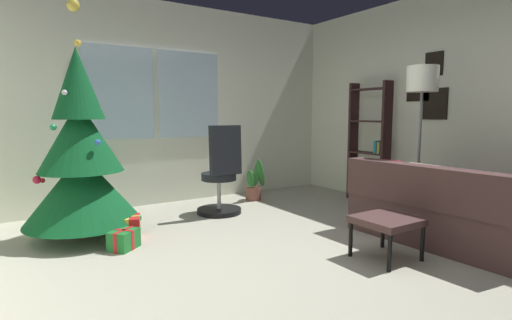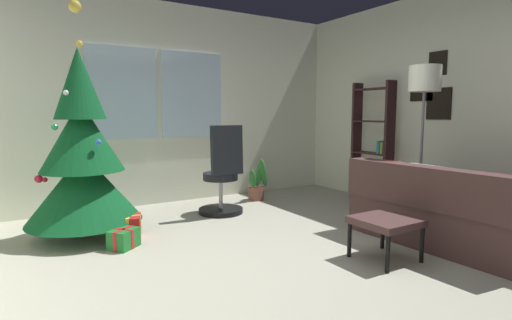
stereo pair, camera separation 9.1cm
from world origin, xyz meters
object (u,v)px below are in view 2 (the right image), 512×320
(gift_box_green, at_px, (124,239))
(floor_lamp, at_px, (424,92))
(holiday_tree, at_px, (83,160))
(footstool, at_px, (386,224))
(couch, at_px, (462,214))
(bookshelf, at_px, (372,150))
(potted_plant, at_px, (258,183))
(gift_box_red, at_px, (129,227))
(office_chair, at_px, (223,180))

(gift_box_green, relative_size, floor_lamp, 0.18)
(holiday_tree, bearing_deg, footstool, -44.65)
(couch, bearing_deg, holiday_tree, 145.81)
(bookshelf, distance_m, potted_plant, 1.70)
(gift_box_red, xyz_separation_m, potted_plant, (2.06, 0.83, 0.13))
(couch, distance_m, office_chair, 2.68)
(potted_plant, bearing_deg, holiday_tree, -167.56)
(couch, distance_m, bookshelf, 1.88)
(bookshelf, bearing_deg, couch, -109.46)
(gift_box_red, height_order, floor_lamp, floor_lamp)
(holiday_tree, bearing_deg, floor_lamp, -25.27)
(couch, relative_size, gift_box_red, 5.21)
(couch, xyz_separation_m, potted_plant, (-0.72, 2.66, -0.03))
(holiday_tree, xyz_separation_m, office_chair, (1.61, 0.07, -0.35))
(gift_box_red, bearing_deg, footstool, -45.50)
(gift_box_green, bearing_deg, potted_plant, 27.04)
(couch, relative_size, gift_box_green, 5.37)
(bookshelf, distance_m, floor_lamp, 1.44)
(bookshelf, height_order, potted_plant, bookshelf)
(couch, xyz_separation_m, gift_box_red, (-2.77, 1.83, -0.16))
(gift_box_red, relative_size, office_chair, 0.30)
(footstool, xyz_separation_m, bookshelf, (1.65, 1.66, 0.42))
(office_chair, bearing_deg, floor_lamp, -44.29)
(gift_box_red, bearing_deg, floor_lamp, -23.11)
(potted_plant, bearing_deg, floor_lamp, -67.73)
(holiday_tree, bearing_deg, bookshelf, -6.21)
(footstool, xyz_separation_m, potted_plant, (0.32, 2.60, -0.07))
(gift_box_red, bearing_deg, bookshelf, -1.81)
(footstool, relative_size, gift_box_green, 1.51)
(couch, bearing_deg, bookshelf, 70.54)
(footstool, bearing_deg, couch, -3.37)
(footstool, relative_size, office_chair, 0.44)
(couch, height_order, gift_box_red, couch)
(potted_plant, bearing_deg, gift_box_green, -152.96)
(couch, distance_m, floor_lamp, 1.36)
(floor_lamp, height_order, potted_plant, floor_lamp)
(floor_lamp, distance_m, potted_plant, 2.56)
(gift_box_red, bearing_deg, holiday_tree, 139.86)
(bookshelf, xyz_separation_m, potted_plant, (-1.32, 0.94, -0.49))
(office_chair, height_order, floor_lamp, floor_lamp)
(potted_plant, bearing_deg, bookshelf, -35.34)
(footstool, height_order, holiday_tree, holiday_tree)
(bookshelf, bearing_deg, floor_lamp, -112.75)
(gift_box_red, relative_size, floor_lamp, 0.19)
(footstool, height_order, bookshelf, bookshelf)
(gift_box_green, height_order, office_chair, office_chair)
(holiday_tree, height_order, office_chair, holiday_tree)
(couch, bearing_deg, gift_box_green, 151.76)
(couch, xyz_separation_m, bookshelf, (0.61, 1.72, 0.47))
(couch, distance_m, footstool, 1.04)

